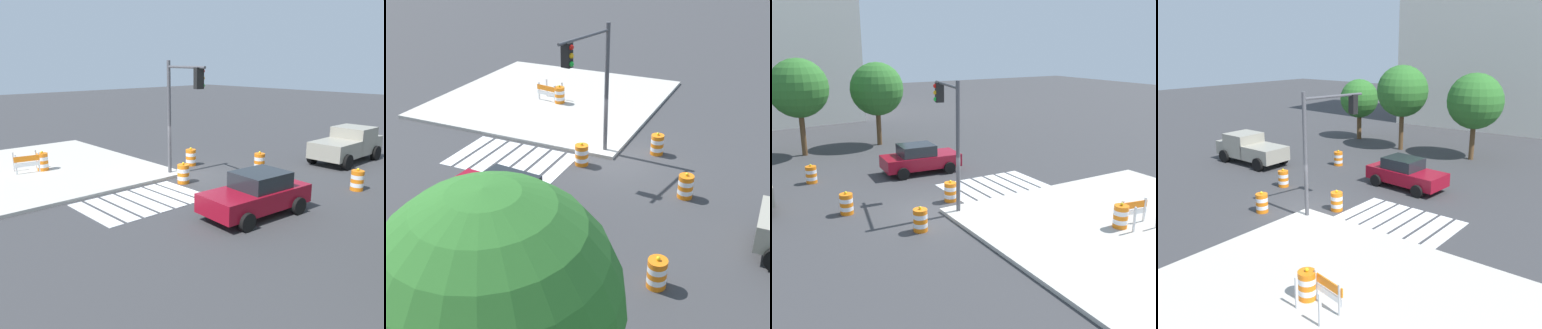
# 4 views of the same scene
# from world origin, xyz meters

# --- Properties ---
(ground_plane) EXTENTS (120.00, 120.00, 0.00)m
(ground_plane) POSITION_xyz_m (0.00, 0.00, 0.00)
(ground_plane) COLOR #38383A
(sidewalk_corner) EXTENTS (12.00, 12.00, 0.15)m
(sidewalk_corner) POSITION_xyz_m (6.00, -6.00, 0.07)
(sidewalk_corner) COLOR #BCB7AD
(sidewalk_corner) RESTS_ON ground
(crosswalk_stripes) EXTENTS (5.10, 3.20, 0.02)m
(crosswalk_stripes) POSITION_xyz_m (4.00, 1.80, 0.01)
(crosswalk_stripes) COLOR silver
(crosswalk_stripes) RESTS_ON ground
(sports_car) EXTENTS (4.43, 2.39, 1.63)m
(sports_car) POSITION_xyz_m (1.76, 5.90, 0.81)
(sports_car) COLOR maroon
(sports_car) RESTS_ON ground
(pickup_truck) EXTENTS (5.17, 2.38, 1.92)m
(pickup_truck) POSITION_xyz_m (-9.02, 3.84, 0.97)
(pickup_truck) COLOR gray
(pickup_truck) RESTS_ON ground
(traffic_barrel_near_corner) EXTENTS (0.56, 0.56, 1.02)m
(traffic_barrel_near_corner) POSITION_xyz_m (-3.55, 1.79, 0.45)
(traffic_barrel_near_corner) COLOR orange
(traffic_barrel_near_corner) RESTS_ON ground
(traffic_barrel_crosswalk_end) EXTENTS (0.56, 0.56, 1.02)m
(traffic_barrel_crosswalk_end) POSITION_xyz_m (-3.97, 6.97, 0.45)
(traffic_barrel_crosswalk_end) COLOR orange
(traffic_barrel_crosswalk_end) RESTS_ON ground
(traffic_barrel_median_near) EXTENTS (0.56, 0.56, 1.02)m
(traffic_barrel_median_near) POSITION_xyz_m (1.04, 0.94, 0.45)
(traffic_barrel_median_near) COLOR orange
(traffic_barrel_median_near) RESTS_ON ground
(traffic_barrel_median_far) EXTENTS (0.56, 0.56, 1.02)m
(traffic_barrel_median_far) POSITION_xyz_m (-1.54, -1.40, 0.45)
(traffic_barrel_median_far) COLOR orange
(traffic_barrel_median_far) RESTS_ON ground
(traffic_barrel_on_sidewalk) EXTENTS (0.56, 0.56, 1.02)m
(traffic_barrel_on_sidewalk) POSITION_xyz_m (5.19, -5.28, 0.60)
(traffic_barrel_on_sidewalk) COLOR orange
(traffic_barrel_on_sidewalk) RESTS_ON sidewalk_corner
(construction_barricade) EXTENTS (1.35, 0.98, 1.00)m
(construction_barricade) POSITION_xyz_m (5.94, -5.38, 0.72)
(construction_barricade) COLOR silver
(construction_barricade) RESTS_ON sidewalk_corner
(traffic_light_pole) EXTENTS (0.82, 3.24, 5.50)m
(traffic_light_pole) POSITION_xyz_m (0.81, 0.52, 3.91)
(traffic_light_pole) COLOR #4C4C51
(traffic_light_pole) RESTS_ON sidewalk_corner
(street_tree_streetside_near) EXTENTS (3.73, 3.73, 6.21)m
(street_tree_streetside_near) POSITION_xyz_m (-3.15, 13.24, 4.33)
(street_tree_streetside_near) COLOR brown
(street_tree_streetside_near) RESTS_ON ground
(street_tree_streetside_mid) EXTENTS (3.71, 3.71, 5.83)m
(street_tree_streetside_mid) POSITION_xyz_m (2.15, 13.79, 3.96)
(street_tree_streetside_mid) COLOR brown
(street_tree_streetside_mid) RESTS_ON ground
(street_tree_streetside_far) EXTENTS (3.13, 3.13, 4.92)m
(street_tree_streetside_far) POSITION_xyz_m (-7.92, 14.34, 3.34)
(street_tree_streetside_far) COLOR brown
(street_tree_streetside_far) RESTS_ON ground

